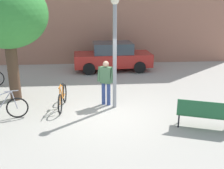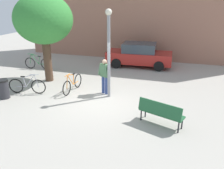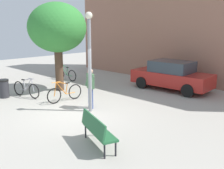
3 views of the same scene
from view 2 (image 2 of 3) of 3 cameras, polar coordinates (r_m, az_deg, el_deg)
The scene contains 10 objects.
ground_plane at distance 10.28m, azimuth -3.36°, elevation -4.02°, with size 36.00×36.00×0.00m, color #A8A399.
lamppost at distance 10.03m, azimuth -0.80°, elevation 9.15°, with size 0.28×0.28×3.88m.
person_by_lamppost at distance 10.70m, azimuth -1.84°, elevation 2.56°, with size 0.63×0.45×1.67m.
park_bench at distance 8.31m, azimuth 11.90°, elevation -6.54°, with size 1.66×1.00×0.92m.
plaza_tree at distance 12.56m, azimuth -16.53°, elevation 15.04°, with size 2.96×2.96×4.53m.
bicycle_orange at distance 11.32m, azimuth -9.73°, elevation 0.18°, with size 0.15×1.81×0.97m.
bicycle_silver at distance 11.62m, azimuth -20.17°, elevation -0.28°, with size 1.78×0.41×0.97m.
bicycle_green at distance 15.53m, azimuth -17.84°, elevation 5.07°, with size 1.81×0.21×0.97m.
parked_car_red at distance 15.38m, azimuth 6.73°, elevation 7.28°, with size 4.26×1.95×1.55m.
trash_bin at distance 11.46m, azimuth -25.22°, elevation -0.99°, with size 0.49×0.49×0.88m.
Camera 2 is at (3.26, -8.76, 4.26)m, focal length 37.04 mm.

